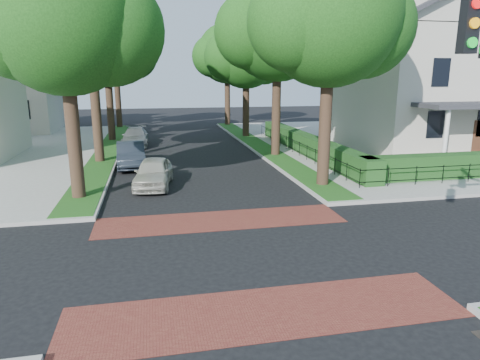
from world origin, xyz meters
name	(u,v)px	position (x,y,z in m)	size (l,w,h in m)	color
ground	(238,255)	(0.00, 0.00, 0.00)	(120.00, 120.00, 0.00)	black
sidewalk_ne	(428,140)	(19.50, 19.00, 0.07)	(30.00, 30.00, 0.15)	gray
crosswalk_far	(221,220)	(0.00, 3.20, 0.01)	(9.00, 2.20, 0.01)	maroon
crosswalk_near	(266,312)	(0.00, -3.20, 0.01)	(9.00, 2.20, 0.01)	maroon
grass_strip_ne	(259,145)	(5.40, 19.10, 0.16)	(1.60, 29.80, 0.02)	#1A4915
grass_strip_nw	(108,150)	(-5.40, 19.10, 0.16)	(1.60, 29.80, 0.02)	#1A4915
tree_right_near	(330,18)	(5.60, 7.24, 7.63)	(7.75, 6.67, 10.66)	black
tree_right_mid	(278,29)	(5.61, 15.25, 7.99)	(8.25, 7.09, 11.22)	black
tree_right_far	(247,54)	(5.60, 24.22, 6.91)	(7.25, 6.23, 9.74)	black
tree_right_back	(228,54)	(5.60, 33.23, 7.27)	(7.50, 6.45, 10.20)	black
tree_left_near	(67,21)	(-5.40, 7.23, 7.27)	(7.50, 6.45, 10.20)	black
tree_left_mid	(91,18)	(-5.39, 15.24, 8.34)	(8.00, 6.88, 11.48)	black
tree_left_far	(108,50)	(-5.40, 24.22, 7.12)	(7.00, 6.02, 9.86)	black
tree_left_back	(116,52)	(-5.40, 33.24, 7.41)	(7.75, 6.66, 10.44)	black
hedge_main_road	(307,144)	(7.70, 15.00, 0.75)	(1.00, 18.00, 1.20)	#1C4217
fence_main_road	(296,147)	(6.90, 15.00, 0.60)	(0.06, 18.00, 0.90)	black
house_victorian	(439,63)	(17.51, 15.92, 6.02)	(13.00, 13.05, 12.48)	beige
house_left_far	(2,77)	(-15.49, 31.99, 5.04)	(10.00, 9.00, 10.14)	beige
parked_car_front	(153,173)	(-2.36, 8.71, 0.69)	(1.62, 4.03, 1.37)	#B4B1A2
parked_car_middle	(131,155)	(-3.60, 13.60, 0.72)	(1.53, 4.40, 1.45)	#1F252E
parked_car_rear	(135,137)	(-3.60, 21.49, 0.67)	(1.87, 4.61, 1.34)	slate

